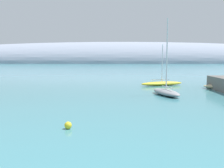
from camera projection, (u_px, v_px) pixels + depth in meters
The scene contains 4 objects.
distant_ridge at pixel (120, 63), 196.82m from camera, with size 393.23×54.50×31.98m, color #8E99AD.
sailboat_yellow_mid_mooring at pixel (162, 83), 45.83m from camera, with size 8.20×3.97×7.37m.
sailboat_grey_outer_mooring at pixel (166, 91), 34.41m from camera, with size 3.81×6.66×10.28m.
mooring_buoy_yellow at pixel (68, 125), 18.60m from camera, with size 0.54×0.54×0.54m, color yellow.
Camera 1 is at (4.12, -3.59, 5.34)m, focal length 40.71 mm.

